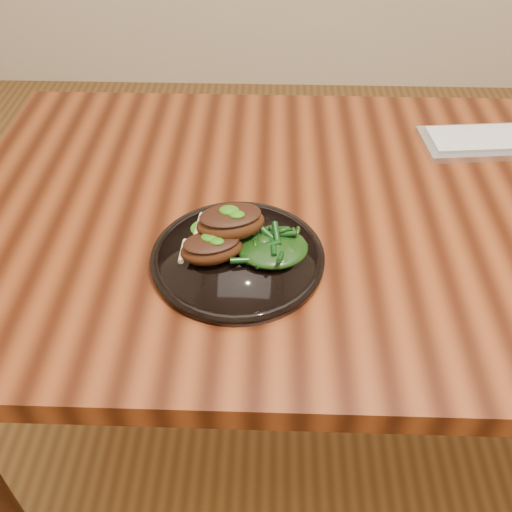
% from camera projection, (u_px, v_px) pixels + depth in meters
% --- Properties ---
extents(desk, '(1.60, 0.80, 0.75)m').
position_uv_depth(desk, '(418.00, 245.00, 1.02)').
color(desk, black).
rests_on(desk, ground).
extents(plate, '(0.26, 0.26, 0.02)m').
position_uv_depth(plate, '(238.00, 257.00, 0.86)').
color(plate, black).
rests_on(plate, desk).
extents(lamb_chop_front, '(0.11, 0.08, 0.04)m').
position_uv_depth(lamb_chop_front, '(211.00, 248.00, 0.83)').
color(lamb_chop_front, '#3D1C0B').
rests_on(lamb_chop_front, plate).
extents(lamb_chop_back, '(0.12, 0.09, 0.05)m').
position_uv_depth(lamb_chop_back, '(230.00, 222.00, 0.85)').
color(lamb_chop_back, '#3D1C0B').
rests_on(lamb_chop_back, plate).
extents(herb_smear, '(0.09, 0.06, 0.01)m').
position_uv_depth(herb_smear, '(219.00, 228.00, 0.89)').
color(herb_smear, '#164B08').
rests_on(herb_smear, plate).
extents(greens_heap, '(0.11, 0.10, 0.04)m').
position_uv_depth(greens_heap, '(272.00, 244.00, 0.84)').
color(greens_heap, black).
rests_on(greens_heap, plate).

